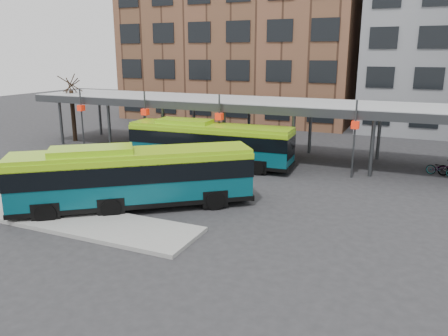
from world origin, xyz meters
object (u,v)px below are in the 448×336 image
at_px(bus_front, 133,176).
at_px(pedestrian, 29,200).
at_px(tree, 73,113).
at_px(bus_rear, 209,142).

bearing_deg(bus_front, pedestrian, -171.30).
xyz_separation_m(tree, bus_rear, (14.62, -3.13, -0.82)).
xyz_separation_m(bus_front, pedestrian, (-3.30, -3.42, -0.62)).
distance_m(bus_front, pedestrian, 4.80).
height_order(bus_rear, pedestrian, bus_rear).
bearing_deg(bus_rear, pedestrian, -106.10).
relative_size(bus_rear, pedestrian, 6.73).
relative_size(tree, bus_rear, 0.49).
bearing_deg(tree, bus_front, -39.63).
height_order(tree, bus_rear, tree).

